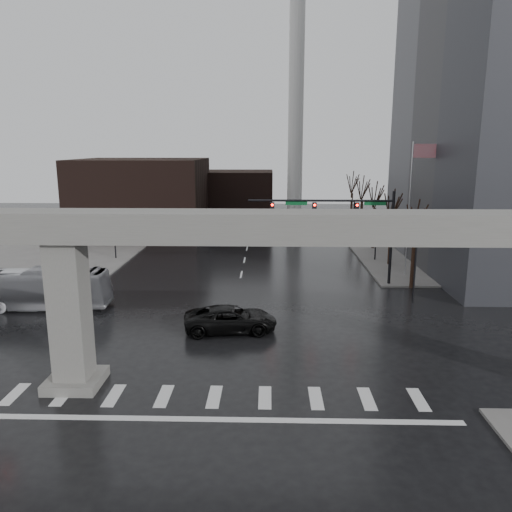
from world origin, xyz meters
name	(u,v)px	position (x,y,z in m)	size (l,w,h in m)	color
ground	(217,387)	(0.00, 0.00, 0.00)	(160.00, 160.00, 0.00)	black
sidewalk_ne	(467,246)	(26.00, 36.00, 0.07)	(28.00, 36.00, 0.15)	slate
sidewalk_nw	(34,243)	(-26.00, 36.00, 0.07)	(28.00, 36.00, 0.15)	slate
elevated_guideway	(241,251)	(1.26, 0.00, 6.88)	(48.00, 2.60, 8.70)	gray
building_far_left	(142,198)	(-14.00, 42.00, 5.00)	(16.00, 14.00, 10.00)	black
building_far_mid	(239,198)	(-2.00, 52.00, 4.00)	(10.00, 10.00, 8.00)	black
smokestack	(295,133)	(6.00, 46.00, 13.35)	(3.60, 3.60, 30.00)	silver
signal_mast_arm	(347,217)	(8.99, 18.80, 5.83)	(12.12, 0.43, 8.00)	black
flagpole_assembly	(413,193)	(15.29, 22.00, 7.53)	(2.06, 0.12, 12.00)	silver
lamp_right_0	(416,258)	(13.50, 14.00, 3.47)	(1.22, 0.32, 5.11)	black
lamp_right_1	(376,228)	(13.50, 28.00, 3.47)	(1.22, 0.32, 5.11)	black
lamp_right_2	(354,210)	(13.50, 42.00, 3.47)	(1.22, 0.32, 5.11)	black
lamp_left_0	(58,256)	(-13.50, 14.00, 3.47)	(1.22, 0.32, 5.11)	black
lamp_left_1	(114,227)	(-13.50, 28.00, 3.47)	(1.22, 0.32, 5.11)	black
lamp_left_2	(147,210)	(-13.50, 42.00, 3.47)	(1.22, 0.32, 5.11)	black
tree_right_0	(414,255)	(14.53, 18.02, 2.79)	(1.09, 1.58, 7.50)	black
tree_right_1	(391,237)	(14.53, 26.02, 2.85)	(1.09, 1.61, 7.67)	black
tree_right_2	(374,224)	(14.53, 34.02, 2.91)	(1.10, 1.63, 7.85)	black
tree_right_3	(362,214)	(14.53, 42.02, 2.98)	(1.11, 1.66, 8.02)	black
tree_right_4	(352,206)	(14.53, 50.02, 3.04)	(1.12, 1.69, 8.19)	black
pickup_truck	(231,319)	(0.13, 7.58, 0.82)	(2.71, 5.88, 1.64)	black
city_bus	(35,289)	(-14.45, 11.78, 1.49)	(2.51, 10.72, 2.99)	#BCBBC1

